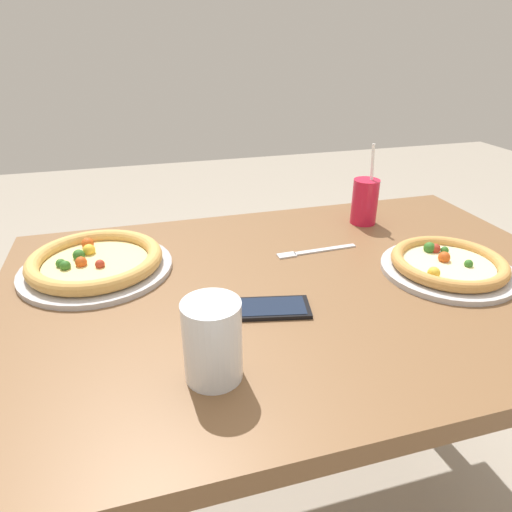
{
  "coord_description": "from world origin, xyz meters",
  "views": [
    {
      "loc": [
        -0.32,
        -0.78,
        1.22
      ],
      "look_at": [
        -0.07,
        0.08,
        0.78
      ],
      "focal_mm": 31.69,
      "sensor_mm": 36.0,
      "label": 1
    }
  ],
  "objects_px": {
    "pizza_near": "(448,265)",
    "pizza_far": "(96,262)",
    "drink_cup_colored": "(365,201)",
    "water_cup_clear": "(212,340)",
    "fork": "(313,251)",
    "cell_phone": "(270,308)"
  },
  "relations": [
    {
      "from": "drink_cup_colored",
      "to": "water_cup_clear",
      "type": "relative_size",
      "value": 1.67
    },
    {
      "from": "pizza_far",
      "to": "fork",
      "type": "height_order",
      "value": "pizza_far"
    },
    {
      "from": "pizza_far",
      "to": "cell_phone",
      "type": "distance_m",
      "value": 0.41
    },
    {
      "from": "pizza_far",
      "to": "water_cup_clear",
      "type": "relative_size",
      "value": 2.53
    },
    {
      "from": "pizza_near",
      "to": "cell_phone",
      "type": "bearing_deg",
      "value": -174.72
    },
    {
      "from": "pizza_near",
      "to": "pizza_far",
      "type": "relative_size",
      "value": 0.87
    },
    {
      "from": "water_cup_clear",
      "to": "cell_phone",
      "type": "bearing_deg",
      "value": 47.57
    },
    {
      "from": "drink_cup_colored",
      "to": "fork",
      "type": "bearing_deg",
      "value": -145.88
    },
    {
      "from": "fork",
      "to": "pizza_near",
      "type": "bearing_deg",
      "value": -35.68
    },
    {
      "from": "drink_cup_colored",
      "to": "cell_phone",
      "type": "distance_m",
      "value": 0.52
    },
    {
      "from": "drink_cup_colored",
      "to": "water_cup_clear",
      "type": "distance_m",
      "value": 0.72
    },
    {
      "from": "drink_cup_colored",
      "to": "water_cup_clear",
      "type": "bearing_deg",
      "value": -135.81
    },
    {
      "from": "pizza_near",
      "to": "pizza_far",
      "type": "distance_m",
      "value": 0.77
    },
    {
      "from": "fork",
      "to": "cell_phone",
      "type": "xyz_separation_m",
      "value": [
        -0.18,
        -0.21,
        0.0
      ]
    },
    {
      "from": "pizza_near",
      "to": "pizza_far",
      "type": "bearing_deg",
      "value": 163.61
    },
    {
      "from": "pizza_near",
      "to": "drink_cup_colored",
      "type": "xyz_separation_m",
      "value": [
        -0.04,
        0.31,
        0.04
      ]
    },
    {
      "from": "pizza_near",
      "to": "fork",
      "type": "xyz_separation_m",
      "value": [
        -0.24,
        0.18,
        -0.02
      ]
    },
    {
      "from": "water_cup_clear",
      "to": "pizza_near",
      "type": "bearing_deg",
      "value": 18.78
    },
    {
      "from": "water_cup_clear",
      "to": "pizza_far",
      "type": "bearing_deg",
      "value": 114.33
    },
    {
      "from": "pizza_near",
      "to": "pizza_far",
      "type": "height_order",
      "value": "same"
    },
    {
      "from": "pizza_far",
      "to": "water_cup_clear",
      "type": "distance_m",
      "value": 0.45
    },
    {
      "from": "pizza_near",
      "to": "cell_phone",
      "type": "relative_size",
      "value": 1.76
    }
  ]
}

